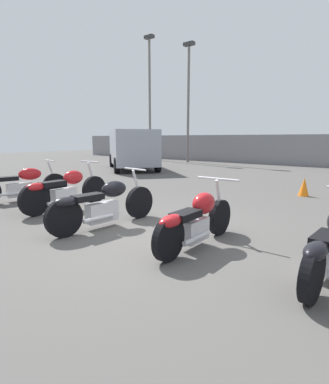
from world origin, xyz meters
name	(u,v)px	position (x,y,z in m)	size (l,w,h in m)	color
ground_plane	(145,236)	(0.00, 0.00, 0.00)	(60.00, 60.00, 0.00)	#514F4C
light_pole_left	(150,89)	(-11.37, 12.96, 4.91)	(0.70, 0.35, 8.42)	slate
light_pole_right	(188,93)	(-8.10, 12.98, 4.37)	(0.70, 0.35, 7.39)	slate
motorcycle_slot_0	(21,184)	(-4.28, 0.10, 0.42)	(0.84, 2.19, 1.00)	black
motorcycle_slot_1	(65,190)	(-2.60, 0.27, 0.44)	(0.61, 2.21, 1.03)	black
motorcycle_slot_2	(103,204)	(-0.90, -0.08, 0.41)	(0.58, 2.22, 0.99)	black
motorcycle_slot_3	(196,220)	(0.90, 0.11, 0.40)	(0.72, 1.95, 0.94)	black
parked_van	(132,148)	(-7.60, 7.38, 1.09)	(4.72, 4.27, 1.93)	#999EA8
traffic_cone_far	(304,187)	(1.06, 5.22, 0.25)	(0.28, 0.28, 0.50)	orange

